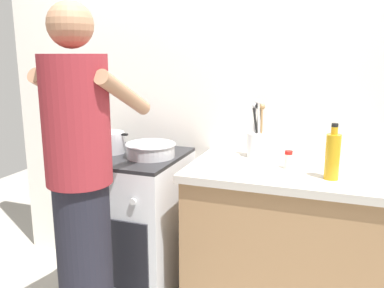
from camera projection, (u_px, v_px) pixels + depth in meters
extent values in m
cube|color=silver|center=(237.00, 93.00, 2.45)|extent=(3.20, 0.10, 2.50)
cube|color=#99724C|center=(281.00, 253.00, 2.19)|extent=(0.96, 0.56, 0.86)
cube|color=#B7B2A8|center=(285.00, 173.00, 2.09)|extent=(1.00, 0.60, 0.04)
cube|color=silver|center=(132.00, 227.00, 2.49)|extent=(0.60, 0.60, 0.88)
cube|color=#232326|center=(130.00, 156.00, 2.39)|extent=(0.60, 0.60, 0.02)
cube|color=black|center=(106.00, 253.00, 2.21)|extent=(0.51, 0.01, 0.40)
cylinder|color=silver|center=(74.00, 193.00, 2.20)|extent=(0.04, 0.01, 0.04)
cylinder|color=silver|center=(102.00, 197.00, 2.14)|extent=(0.04, 0.01, 0.04)
cylinder|color=silver|center=(133.00, 202.00, 2.08)|extent=(0.04, 0.01, 0.04)
cylinder|color=#B2B2B7|center=(109.00, 142.00, 2.42)|extent=(0.19, 0.19, 0.12)
cube|color=black|center=(93.00, 132.00, 2.45)|extent=(0.04, 0.02, 0.01)
cube|color=black|center=(125.00, 134.00, 2.37)|extent=(0.04, 0.02, 0.01)
cylinder|color=#B7B7BC|center=(151.00, 150.00, 2.33)|extent=(0.28, 0.28, 0.08)
torus|color=#B7B7BC|center=(151.00, 144.00, 2.32)|extent=(0.29, 0.29, 0.01)
cylinder|color=silver|center=(256.00, 145.00, 2.31)|extent=(0.10, 0.10, 0.14)
cylinder|color=black|center=(257.00, 131.00, 2.29)|extent=(0.05, 0.03, 0.27)
sphere|color=black|center=(258.00, 106.00, 2.26)|extent=(0.03, 0.03, 0.03)
cylinder|color=white|center=(259.00, 130.00, 2.29)|extent=(0.02, 0.04, 0.29)
sphere|color=white|center=(260.00, 102.00, 2.25)|extent=(0.03, 0.03, 0.03)
cylinder|color=silver|center=(254.00, 131.00, 2.30)|extent=(0.01, 0.03, 0.27)
sphere|color=silver|center=(255.00, 106.00, 2.27)|extent=(0.03, 0.03, 0.03)
cylinder|color=silver|center=(257.00, 130.00, 2.30)|extent=(0.04, 0.02, 0.29)
sphere|color=silver|center=(258.00, 102.00, 2.26)|extent=(0.03, 0.03, 0.03)
cylinder|color=#9E7547|center=(261.00, 132.00, 2.29)|extent=(0.01, 0.03, 0.26)
sphere|color=#9E7547|center=(262.00, 107.00, 2.25)|extent=(0.03, 0.03, 0.03)
cylinder|color=#B7BABF|center=(258.00, 130.00, 2.30)|extent=(0.05, 0.03, 0.29)
sphere|color=#B7BABF|center=(259.00, 103.00, 2.27)|extent=(0.03, 0.03, 0.03)
cylinder|color=silver|center=(288.00, 161.00, 2.09)|extent=(0.04, 0.04, 0.08)
cylinder|color=red|center=(289.00, 153.00, 2.08)|extent=(0.04, 0.04, 0.02)
cylinder|color=gold|center=(332.00, 157.00, 1.90)|extent=(0.07, 0.07, 0.22)
cylinder|color=gold|center=(335.00, 131.00, 1.87)|extent=(0.03, 0.03, 0.04)
cylinder|color=black|center=(335.00, 125.00, 1.87)|extent=(0.03, 0.03, 0.02)
cylinder|color=black|center=(86.00, 271.00, 1.97)|extent=(0.26, 0.26, 0.90)
cylinder|color=maroon|center=(76.00, 120.00, 1.81)|extent=(0.30, 0.30, 0.58)
sphere|color=#A07254|center=(70.00, 25.00, 1.72)|extent=(0.20, 0.20, 0.20)
cylinder|color=#A07254|center=(63.00, 92.00, 1.97)|extent=(0.07, 0.41, 0.24)
cylinder|color=#A07254|center=(125.00, 94.00, 1.86)|extent=(0.07, 0.41, 0.24)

